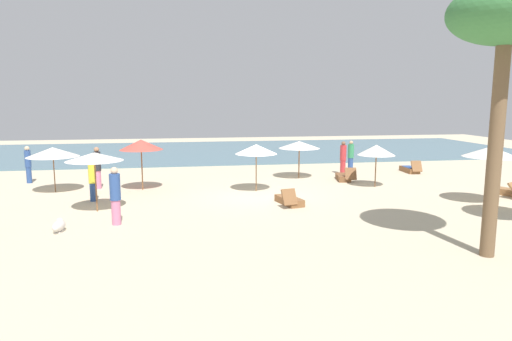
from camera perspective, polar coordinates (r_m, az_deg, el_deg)
The scene contains 21 objects.
ground_plane at distance 19.92m, azimuth 0.37°, elevation -3.10°, with size 60.00×60.00×0.00m, color beige.
ocean_water at distance 36.58m, azimuth -4.22°, elevation 2.45°, with size 48.00×16.00×0.06m, color slate.
umbrella_0 at distance 20.28m, azimuth 27.31°, elevation 2.09°, with size 2.11×2.11×2.30m.
umbrella_1 at distance 21.40m, azimuth -14.20°, elevation 3.15°, with size 1.97×1.97×2.33m.
umbrella_2 at distance 24.00m, azimuth 5.44°, elevation 3.22°, with size 2.16×2.16×1.97m.
umbrella_3 at distance 20.45m, azimuth 0.02°, elevation 2.68°, with size 1.89×1.89×2.14m.
umbrella_4 at distance 22.20m, azimuth 14.85°, elevation 2.49°, with size 1.76×1.76×2.02m.
umbrella_5 at distance 22.21m, azimuth -24.10°, elevation 2.12°, with size 2.27×2.27×2.03m.
umbrella_6 at distance 17.73m, azimuth -19.59°, elevation 1.63°, with size 2.08×2.08×2.22m.
lounger_0 at distance 27.49m, azimuth 18.74°, elevation 0.15°, with size 0.69×1.66×0.75m.
lounger_2 at distance 18.18m, azimuth 4.19°, elevation -3.74°, with size 0.96×1.72×0.75m.
lounger_3 at distance 22.62m, azimuth 29.36°, elevation -2.37°, with size 1.30×1.76×0.70m.
lounger_4 at distance 23.90m, azimuth 10.94°, elevation -0.81°, with size 0.90×1.72×0.74m.
person_0 at distance 19.74m, azimuth -19.80°, elevation -1.10°, with size 0.38×0.38×1.75m.
person_1 at distance 25.61m, azimuth 10.86°, elevation 1.57°, with size 0.37×0.37×1.85m.
person_2 at distance 22.44m, azimuth -19.25°, elevation 0.37°, with size 0.38×0.38×1.96m.
person_3 at distance 15.81m, azimuth -17.20°, elevation -3.02°, with size 0.50×0.50×1.95m.
person_4 at distance 27.11m, azimuth 11.78°, elevation 1.84°, with size 0.43×0.43×1.76m.
person_5 at distance 25.29m, azimuth -26.64°, elevation 0.73°, with size 0.41×0.41×1.86m.
palm_1 at distance 13.38m, azimuth 28.81°, elevation 16.04°, with size 2.85×2.85×7.04m.
dog at distance 15.79m, azimuth -23.45°, elevation -6.35°, with size 0.41×0.82×0.37m.
Camera 1 is at (-3.36, -19.19, 4.16)m, focal length 31.94 mm.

